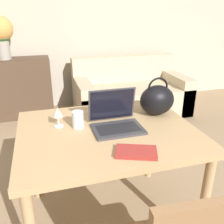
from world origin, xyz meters
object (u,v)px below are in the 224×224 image
object	(u,v)px
wine_glass	(58,113)
handbag	(157,100)
drinking_glass	(78,120)
flower_vase	(1,33)
couch	(130,94)
laptop	(115,117)

from	to	relation	value
wine_glass	handbag	distance (m)	0.72
drinking_glass	handbag	world-z (taller)	handbag
flower_vase	wine_glass	bearing A→B (deg)	-76.19
couch	handbag	bearing A→B (deg)	-104.59
couch	wine_glass	bearing A→B (deg)	-122.65
laptop	flower_vase	world-z (taller)	flower_vase
handbag	flower_vase	bearing A→B (deg)	120.18
handbag	flower_vase	world-z (taller)	flower_vase
handbag	flower_vase	distance (m)	2.53
couch	handbag	size ratio (longest dim) A/B	5.87
couch	laptop	size ratio (longest dim) A/B	5.16
laptop	handbag	xyz separation A→B (m)	(0.36, 0.11, 0.05)
drinking_glass	laptop	bearing A→B (deg)	-11.83
laptop	drinking_glass	world-z (taller)	laptop
drinking_glass	handbag	xyz separation A→B (m)	(0.60, 0.06, 0.06)
laptop	handbag	distance (m)	0.38
drinking_glass	wine_glass	world-z (taller)	wine_glass
laptop	couch	bearing A→B (deg)	67.00
laptop	flower_vase	xyz separation A→B (m)	(-0.90, 2.28, 0.37)
drinking_glass	handbag	distance (m)	0.61
couch	flower_vase	world-z (taller)	flower_vase
couch	drinking_glass	distance (m)	2.30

